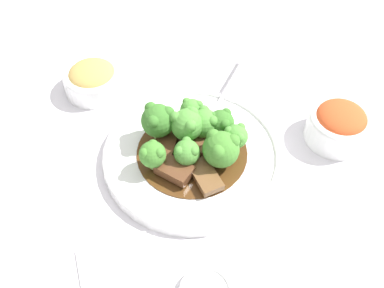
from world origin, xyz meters
The scene contains 19 objects.
ground_plane centered at (0.00, 0.00, 0.00)m, with size 4.00×4.00×0.00m, color silver.
main_plate centered at (0.00, 0.00, 0.01)m, with size 0.26×0.26×0.02m.
beef_strip_0 centered at (0.05, 0.00, 0.02)m, with size 0.06×0.04×0.01m.
beef_strip_1 centered at (0.03, -0.04, 0.03)m, with size 0.06×0.06×0.01m.
beef_strip_2 centered at (-0.01, -0.04, 0.03)m, with size 0.06×0.05×0.01m.
beef_strip_3 centered at (0.01, 0.01, 0.03)m, with size 0.05×0.06×0.01m.
broccoli_floret_0 centered at (-0.02, 0.00, 0.05)m, with size 0.05×0.05×0.06m.
broccoli_floret_1 centered at (-0.02, 0.03, 0.05)m, with size 0.04×0.04×0.05m.
broccoli_floret_2 centered at (0.03, 0.03, 0.05)m, with size 0.05×0.05×0.05m.
broccoli_floret_3 centered at (0.02, 0.06, 0.05)m, with size 0.03×0.03×0.05m.
broccoli_floret_4 centered at (0.02, -0.01, 0.04)m, with size 0.04×0.04×0.04m.
broccoli_floret_5 centered at (-0.04, -0.04, 0.05)m, with size 0.05×0.05×0.06m.
broccoli_floret_6 centered at (-0.01, 0.05, 0.05)m, with size 0.04×0.04×0.05m.
broccoli_floret_7 centered at (0.01, -0.06, 0.05)m, with size 0.04×0.04×0.05m.
broccoli_floret_8 centered at (-0.05, 0.02, 0.04)m, with size 0.03×0.03×0.04m.
serving_spoon centered at (-0.06, 0.06, 0.03)m, with size 0.17×0.17×0.01m.
side_bowl_kimchi centered at (0.04, 0.22, 0.03)m, with size 0.09×0.09×0.06m.
side_bowl_appetizer centered at (-0.20, -0.10, 0.02)m, with size 0.10×0.10×0.05m.
paper_napkin centered at (0.15, -0.15, 0.00)m, with size 0.12×0.10×0.01m.
Camera 1 is at (0.38, -0.14, 0.53)m, focal length 42.00 mm.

